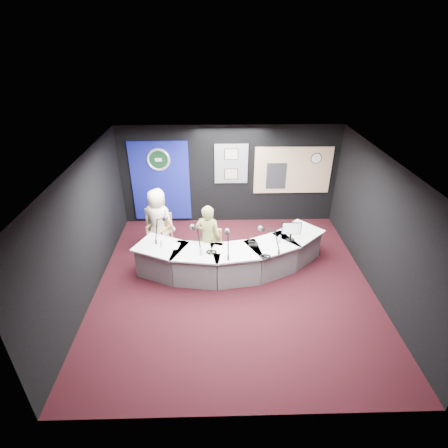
{
  "coord_description": "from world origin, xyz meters",
  "views": [
    {
      "loc": [
        -0.38,
        -6.08,
        4.96
      ],
      "look_at": [
        -0.2,
        0.8,
        1.1
      ],
      "focal_mm": 28.0,
      "sensor_mm": 36.0,
      "label": 1
    }
  ],
  "objects_px": {
    "armchair_left": "(160,233)",
    "armchair_right": "(209,252)",
    "person_man": "(158,220)",
    "person_woman": "(208,238)",
    "broadcast_desk": "(231,257)"
  },
  "relations": [
    {
      "from": "person_man",
      "to": "armchair_right",
      "type": "bearing_deg",
      "value": 166.14
    },
    {
      "from": "broadcast_desk",
      "to": "armchair_left",
      "type": "xyz_separation_m",
      "value": [
        -1.77,
        1.01,
        0.05
      ]
    },
    {
      "from": "broadcast_desk",
      "to": "person_woman",
      "type": "xyz_separation_m",
      "value": [
        -0.51,
        0.14,
        0.44
      ]
    },
    {
      "from": "broadcast_desk",
      "to": "armchair_right",
      "type": "relative_size",
      "value": 5.26
    },
    {
      "from": "armchair_right",
      "to": "person_man",
      "type": "height_order",
      "value": "person_man"
    },
    {
      "from": "person_man",
      "to": "person_woman",
      "type": "xyz_separation_m",
      "value": [
        1.25,
        -0.87,
        -0.0
      ]
    },
    {
      "from": "broadcast_desk",
      "to": "person_woman",
      "type": "bearing_deg",
      "value": 164.8
    },
    {
      "from": "armchair_right",
      "to": "person_woman",
      "type": "relative_size",
      "value": 0.53
    },
    {
      "from": "armchair_right",
      "to": "person_woman",
      "type": "xyz_separation_m",
      "value": [
        0.0,
        0.0,
        0.38
      ]
    },
    {
      "from": "person_man",
      "to": "person_woman",
      "type": "height_order",
      "value": "person_man"
    },
    {
      "from": "armchair_left",
      "to": "armchair_right",
      "type": "bearing_deg",
      "value": -6.6
    },
    {
      "from": "armchair_left",
      "to": "person_woman",
      "type": "height_order",
      "value": "person_woman"
    },
    {
      "from": "broadcast_desk",
      "to": "armchair_right",
      "type": "distance_m",
      "value": 0.53
    },
    {
      "from": "armchair_left",
      "to": "person_man",
      "type": "relative_size",
      "value": 0.52
    },
    {
      "from": "armchair_left",
      "to": "armchair_right",
      "type": "distance_m",
      "value": 1.53
    }
  ]
}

